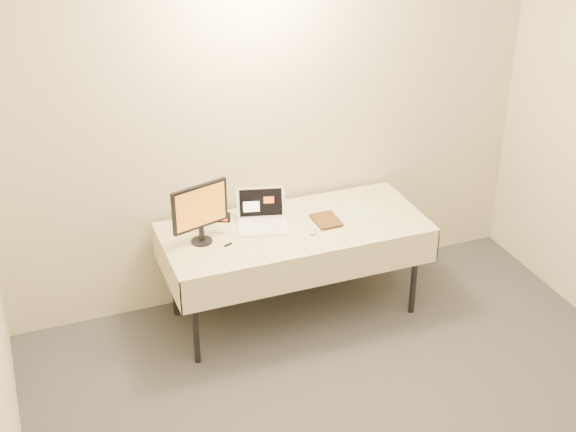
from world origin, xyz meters
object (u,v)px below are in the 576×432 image
object	(u,v)px
table	(295,234)
laptop	(262,217)
book	(315,209)
monitor	(200,209)

from	to	relation	value
table	laptop	size ratio (longest dim) A/B	4.52
table	laptop	distance (m)	0.26
table	book	distance (m)	0.23
laptop	table	bearing A→B (deg)	-14.38
monitor	laptop	bearing A→B (deg)	-5.30
laptop	book	size ratio (longest dim) A/B	1.78
book	laptop	bearing A→B (deg)	159.74
table	book	world-z (taller)	book
table	book	size ratio (longest dim) A/B	8.06
laptop	book	bearing A→B (deg)	-5.97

